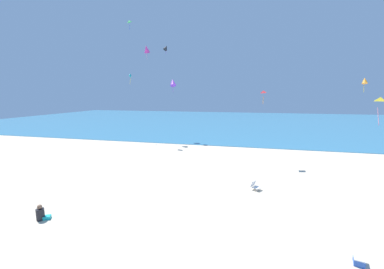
{
  "coord_description": "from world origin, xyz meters",
  "views": [
    {
      "loc": [
        3.86,
        -7.65,
        6.25
      ],
      "look_at": [
        0.0,
        8.02,
        3.63
      ],
      "focal_mm": 22.77,
      "sensor_mm": 36.0,
      "label": 1
    }
  ],
  "objects_px": {
    "cooler_box": "(359,261)",
    "person_2": "(41,214)",
    "kite_black": "(166,48)",
    "kite_orange": "(365,81)",
    "kite_teal": "(130,76)",
    "kite_yellow": "(380,99)",
    "kite_red": "(263,92)",
    "beach_chair_mid_beach": "(255,186)",
    "kite_green": "(129,21)",
    "kite_purple": "(173,82)",
    "kite_magenta": "(147,49)"
  },
  "relations": [
    {
      "from": "cooler_box",
      "to": "person_2",
      "type": "distance_m",
      "value": 14.27
    },
    {
      "from": "kite_black",
      "to": "kite_orange",
      "type": "height_order",
      "value": "kite_black"
    },
    {
      "from": "kite_black",
      "to": "kite_teal",
      "type": "xyz_separation_m",
      "value": [
        -4.3,
        -2.39,
        -3.94
      ]
    },
    {
      "from": "kite_black",
      "to": "kite_orange",
      "type": "xyz_separation_m",
      "value": [
        21.09,
        -9.0,
        -5.22
      ]
    },
    {
      "from": "kite_yellow",
      "to": "cooler_box",
      "type": "bearing_deg",
      "value": -114.04
    },
    {
      "from": "kite_red",
      "to": "kite_orange",
      "type": "height_order",
      "value": "kite_orange"
    },
    {
      "from": "beach_chair_mid_beach",
      "to": "cooler_box",
      "type": "height_order",
      "value": "beach_chair_mid_beach"
    },
    {
      "from": "kite_red",
      "to": "kite_green",
      "type": "bearing_deg",
      "value": 155.76
    },
    {
      "from": "kite_purple",
      "to": "kite_magenta",
      "type": "relative_size",
      "value": 1.04
    },
    {
      "from": "kite_red",
      "to": "kite_magenta",
      "type": "height_order",
      "value": "kite_magenta"
    },
    {
      "from": "kite_green",
      "to": "kite_orange",
      "type": "xyz_separation_m",
      "value": [
        25.11,
        -6.33,
        -8.18
      ]
    },
    {
      "from": "kite_green",
      "to": "kite_teal",
      "type": "bearing_deg",
      "value": 134.37
    },
    {
      "from": "kite_red",
      "to": "kite_orange",
      "type": "xyz_separation_m",
      "value": [
        8.31,
        1.24,
        0.94
      ]
    },
    {
      "from": "kite_black",
      "to": "kite_magenta",
      "type": "distance_m",
      "value": 2.79
    },
    {
      "from": "kite_purple",
      "to": "kite_yellow",
      "type": "relative_size",
      "value": 1.29
    },
    {
      "from": "person_2",
      "to": "kite_yellow",
      "type": "bearing_deg",
      "value": -9.56
    },
    {
      "from": "kite_red",
      "to": "kite_yellow",
      "type": "xyz_separation_m",
      "value": [
        5.91,
        -7.28,
        -0.52
      ]
    },
    {
      "from": "kite_purple",
      "to": "kite_teal",
      "type": "height_order",
      "value": "kite_teal"
    },
    {
      "from": "person_2",
      "to": "kite_red",
      "type": "relative_size",
      "value": 0.66
    },
    {
      "from": "kite_red",
      "to": "kite_green",
      "type": "height_order",
      "value": "kite_green"
    },
    {
      "from": "kite_red",
      "to": "kite_green",
      "type": "relative_size",
      "value": 1.0
    },
    {
      "from": "person_2",
      "to": "kite_red",
      "type": "xyz_separation_m",
      "value": [
        11.09,
        13.51,
        6.24
      ]
    },
    {
      "from": "person_2",
      "to": "kite_red",
      "type": "height_order",
      "value": "kite_red"
    },
    {
      "from": "kite_teal",
      "to": "kite_green",
      "type": "bearing_deg",
      "value": -45.63
    },
    {
      "from": "kite_black",
      "to": "kite_orange",
      "type": "distance_m",
      "value": 23.52
    },
    {
      "from": "beach_chair_mid_beach",
      "to": "kite_green",
      "type": "height_order",
      "value": "kite_green"
    },
    {
      "from": "kite_yellow",
      "to": "person_2",
      "type": "bearing_deg",
      "value": -159.87
    },
    {
      "from": "kite_red",
      "to": "kite_orange",
      "type": "bearing_deg",
      "value": 8.47
    },
    {
      "from": "kite_black",
      "to": "kite_magenta",
      "type": "relative_size",
      "value": 0.64
    },
    {
      "from": "cooler_box",
      "to": "kite_teal",
      "type": "distance_m",
      "value": 30.59
    },
    {
      "from": "person_2",
      "to": "kite_magenta",
      "type": "xyz_separation_m",
      "value": [
        -3.74,
        21.91,
        11.99
      ]
    },
    {
      "from": "kite_orange",
      "to": "kite_red",
      "type": "bearing_deg",
      "value": -171.53
    },
    {
      "from": "cooler_box",
      "to": "kite_orange",
      "type": "relative_size",
      "value": 0.42
    },
    {
      "from": "cooler_box",
      "to": "kite_orange",
      "type": "height_order",
      "value": "kite_orange"
    },
    {
      "from": "kite_teal",
      "to": "cooler_box",
      "type": "bearing_deg",
      "value": -46.35
    },
    {
      "from": "kite_black",
      "to": "kite_green",
      "type": "relative_size",
      "value": 1.01
    },
    {
      "from": "kite_black",
      "to": "kite_purple",
      "type": "height_order",
      "value": "kite_black"
    },
    {
      "from": "cooler_box",
      "to": "kite_purple",
      "type": "xyz_separation_m",
      "value": [
        -14.81,
        23.01,
        7.84
      ]
    },
    {
      "from": "cooler_box",
      "to": "kite_yellow",
      "type": "height_order",
      "value": "kite_yellow"
    },
    {
      "from": "cooler_box",
      "to": "kite_purple",
      "type": "distance_m",
      "value": 28.47
    },
    {
      "from": "person_2",
      "to": "kite_teal",
      "type": "distance_m",
      "value": 23.74
    },
    {
      "from": "kite_black",
      "to": "kite_green",
      "type": "xyz_separation_m",
      "value": [
        -4.02,
        -2.68,
        2.96
      ]
    },
    {
      "from": "person_2",
      "to": "kite_yellow",
      "type": "distance_m",
      "value": 18.98
    },
    {
      "from": "kite_purple",
      "to": "kite_green",
      "type": "bearing_deg",
      "value": -158.33
    },
    {
      "from": "beach_chair_mid_beach",
      "to": "cooler_box",
      "type": "xyz_separation_m",
      "value": [
        3.71,
        -6.55,
        -0.14
      ]
    },
    {
      "from": "kite_green",
      "to": "kite_orange",
      "type": "distance_m",
      "value": 27.16
    },
    {
      "from": "person_2",
      "to": "kite_teal",
      "type": "xyz_separation_m",
      "value": [
        -5.99,
        21.36,
        8.46
      ]
    },
    {
      "from": "kite_green",
      "to": "kite_black",
      "type": "bearing_deg",
      "value": 33.64
    },
    {
      "from": "kite_black",
      "to": "kite_orange",
      "type": "relative_size",
      "value": 0.95
    },
    {
      "from": "beach_chair_mid_beach",
      "to": "kite_yellow",
      "type": "relative_size",
      "value": 0.48
    }
  ]
}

